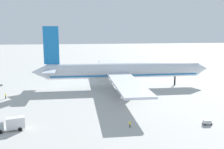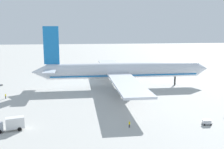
# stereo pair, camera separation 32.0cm
# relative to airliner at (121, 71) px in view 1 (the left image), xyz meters

# --- Properties ---
(ground_plane) EXTENTS (600.00, 600.00, 0.00)m
(ground_plane) POSITION_rel_airliner_xyz_m (1.41, 0.07, -6.75)
(ground_plane) COLOR #B2B2AD
(airliner) EXTENTS (73.60, 81.05, 24.82)m
(airliner) POSITION_rel_airliner_xyz_m (0.00, 0.00, 0.00)
(airliner) COLOR silver
(airliner) RESTS_ON ground
(service_truck_1) EXTENTS (7.08, 3.79, 3.17)m
(service_truck_1) POSITION_rel_airliner_xyz_m (-33.76, -42.87, -5.09)
(service_truck_1) COLOR #999EA5
(service_truck_1) RESTS_ON ground
(baggage_cart_0) EXTENTS (2.87, 1.68, 1.24)m
(baggage_cart_0) POSITION_rel_airliner_xyz_m (14.35, -45.34, -6.06)
(baggage_cart_0) COLOR gray
(baggage_cart_0) RESTS_ON ground
(baggage_cart_1) EXTENTS (2.05, 2.93, 0.40)m
(baggage_cart_1) POSITION_rel_airliner_xyz_m (-50.50, 9.33, -6.48)
(baggage_cart_1) COLOR #595B60
(baggage_cart_1) RESTS_ON ground
(baggage_cart_2) EXTENTS (1.79, 3.20, 1.22)m
(baggage_cart_2) POSITION_rel_airliner_xyz_m (-25.27, 42.58, -6.07)
(baggage_cart_2) COLOR #26598C
(baggage_cart_2) RESTS_ON ground
(ground_worker_0) EXTENTS (0.55, 0.55, 1.75)m
(ground_worker_0) POSITION_rel_airliner_xyz_m (-42.72, -12.92, -5.86)
(ground_worker_0) COLOR black
(ground_worker_0) RESTS_ON ground
(ground_worker_4) EXTENTS (0.45, 0.45, 1.70)m
(ground_worker_4) POSITION_rel_airliner_xyz_m (-5.47, -44.75, -5.89)
(ground_worker_4) COLOR #3F3F47
(ground_worker_4) RESTS_ON ground
(traffic_cone_0) EXTENTS (0.36, 0.36, 0.55)m
(traffic_cone_0) POSITION_rel_airliner_xyz_m (-26.37, 32.84, -6.47)
(traffic_cone_0) COLOR orange
(traffic_cone_0) RESTS_ON ground
(traffic_cone_1) EXTENTS (0.36, 0.36, 0.55)m
(traffic_cone_1) POSITION_rel_airliner_xyz_m (33.69, 26.94, -6.47)
(traffic_cone_1) COLOR orange
(traffic_cone_1) RESTS_ON ground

